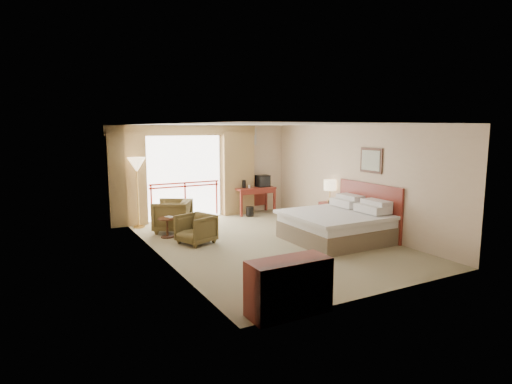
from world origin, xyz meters
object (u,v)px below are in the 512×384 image
tv (263,181)px  armchair_far (173,231)px  wastebasket (250,212)px  floor_lamp (137,167)px  dresser (289,287)px  bed (337,225)px  desk (253,193)px  table_lamp (330,186)px  nightstand (330,214)px  armchair_near (196,243)px  side_table (167,224)px

tv → armchair_far: 3.54m
wastebasket → floor_lamp: (-3.25, 0.15, 1.46)m
dresser → bed: bearing=46.0°
desk → table_lamp: bearing=-63.0°
table_lamp → armchair_far: table_lamp is taller
table_lamp → tv: bearing=106.7°
wastebasket → desk: bearing=50.0°
dresser → nightstand: bearing=50.2°
tv → armchair_near: tv is taller
tv → armchair_near: bearing=-158.4°
desk → dresser: bearing=-109.9°
table_lamp → side_table: 4.40m
desk → tv: bearing=-6.9°
bed → armchair_near: (-3.00, 1.35, -0.38)m
tv → side_table: size_ratio=0.82×
table_lamp → floor_lamp: size_ratio=0.31×
floor_lamp → dresser: (0.58, -6.40, -1.20)m
table_lamp → wastebasket: 2.64m
bed → tv: size_ratio=5.35×
bed → side_table: bed is taller
table_lamp → desk: table_lamp is taller
desk → side_table: (-3.24, -1.63, -0.30)m
armchair_near → side_table: size_ratio=1.54×
desk → armchair_near: desk is taller
desk → side_table: size_ratio=2.59×
armchair_far → dresser: size_ratio=0.75×
armchair_far → floor_lamp: floor_lamp is taller
armchair_far → armchair_near: size_ratio=1.21×
table_lamp → wastebasket: table_lamp is taller
bed → armchair_far: size_ratio=2.37×
table_lamp → wastebasket: (-1.35, 2.06, -0.94)m
bed → dresser: (-3.18, -2.82, 0.02)m
nightstand → table_lamp: 0.77m
bed → tv: bearing=88.1°
table_lamp → tv: table_lamp is taller
tv → side_table: 3.93m
armchair_far → armchair_near: armchair_far is taller
nightstand → dresser: dresser is taller
nightstand → armchair_near: (-3.84, 0.03, -0.32)m
nightstand → side_table: bearing=170.5°
tv → bed: bearing=-108.0°
table_lamp → dresser: size_ratio=0.49×
table_lamp → floor_lamp: (-4.60, 2.21, 0.51)m
wastebasket → armchair_near: (-2.49, -2.08, -0.14)m
tv → armchair_near: (-3.12, -2.41, -0.99)m
armchair_near → nightstand: bearing=69.1°
table_lamp → tv: size_ratio=1.47×
floor_lamp → armchair_far: bearing=-53.3°
floor_lamp → armchair_near: bearing=-71.2°
nightstand → armchair_near: size_ratio=0.85×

